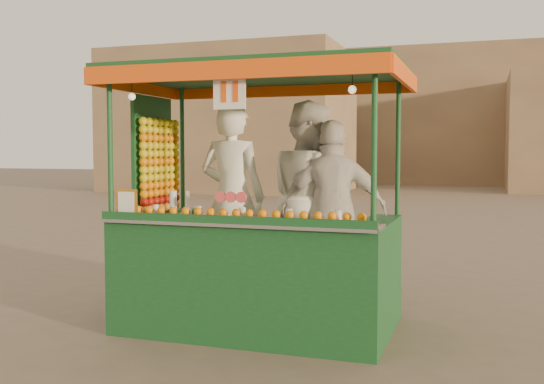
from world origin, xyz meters
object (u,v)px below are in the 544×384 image
(juice_cart, at_px, (250,246))
(vendor_middle, at_px, (310,198))
(vendor_right, at_px, (333,210))
(vendor_left, at_px, (232,197))

(juice_cart, height_order, vendor_middle, juice_cart)
(vendor_middle, bearing_deg, vendor_right, -160.74)
(vendor_left, height_order, vendor_middle, vendor_middle)
(juice_cart, relative_size, vendor_right, 1.60)
(juice_cart, bearing_deg, vendor_right, 15.93)
(juice_cart, height_order, vendor_left, juice_cart)
(vendor_left, distance_m, vendor_middle, 0.82)
(vendor_middle, xyz_separation_m, vendor_right, (0.29, -0.18, -0.10))
(vendor_left, xyz_separation_m, vendor_middle, (0.81, 0.05, 0.00))
(vendor_middle, bearing_deg, vendor_left, 54.40)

